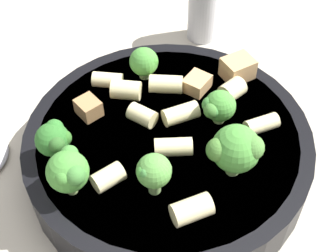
{
  "coord_description": "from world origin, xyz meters",
  "views": [
    {
      "loc": [
        0.25,
        -0.05,
        0.33
      ],
      "look_at": [
        0.0,
        0.0,
        0.05
      ],
      "focal_mm": 50.0,
      "sensor_mm": 36.0,
      "label": 1
    }
  ],
  "objects": [
    {
      "name": "broccoli_floret_4",
      "position": [
        -0.07,
        -0.01,
        0.06
      ],
      "size": [
        0.03,
        0.03,
        0.03
      ],
      "color": "#9EC175",
      "rests_on": "pasta_bowl"
    },
    {
      "name": "pasta_bowl",
      "position": [
        0.0,
        0.0,
        0.02
      ],
      "size": [
        0.24,
        0.24,
        0.04
      ],
      "color": "black",
      "rests_on": "ground_plane"
    },
    {
      "name": "broccoli_floret_1",
      "position": [
        0.04,
        -0.08,
        0.06
      ],
      "size": [
        0.03,
        0.03,
        0.04
      ],
      "color": "#93B766",
      "rests_on": "pasta_bowl"
    },
    {
      "name": "broccoli_floret_3",
      "position": [
        0.01,
        -0.09,
        0.06
      ],
      "size": [
        0.03,
        0.03,
        0.03
      ],
      "color": "#84AD60",
      "rests_on": "pasta_bowl"
    },
    {
      "name": "rigatoni_2",
      "position": [
        0.02,
        -0.0,
        0.05
      ],
      "size": [
        0.02,
        0.03,
        0.01
      ],
      "primitive_type": "cylinder",
      "rotation": [
        1.57,
        0.0,
        2.98
      ],
      "color": "beige",
      "rests_on": "pasta_bowl"
    },
    {
      "name": "broccoli_floret_0",
      "position": [
        -0.01,
        0.04,
        0.06
      ],
      "size": [
        0.03,
        0.03,
        0.03
      ],
      "color": "#93B766",
      "rests_on": "pasta_bowl"
    },
    {
      "name": "rigatoni_5",
      "position": [
        0.01,
        0.08,
        0.05
      ],
      "size": [
        0.02,
        0.03,
        0.01
      ],
      "primitive_type": "cylinder",
      "rotation": [
        1.57,
        0.0,
        0.18
      ],
      "color": "beige",
      "rests_on": "pasta_bowl"
    },
    {
      "name": "chicken_chunk_2",
      "position": [
        -0.06,
        0.08,
        0.05
      ],
      "size": [
        0.03,
        0.03,
        0.02
      ],
      "primitive_type": "cube",
      "rotation": [
        0.0,
        0.0,
        1.88
      ],
      "color": "tan",
      "rests_on": "pasta_bowl"
    },
    {
      "name": "broccoli_floret_2",
      "position": [
        0.05,
        -0.02,
        0.06
      ],
      "size": [
        0.03,
        0.03,
        0.04
      ],
      "color": "#84AD60",
      "rests_on": "pasta_bowl"
    },
    {
      "name": "rigatoni_4",
      "position": [
        -0.02,
        -0.02,
        0.05
      ],
      "size": [
        0.03,
        0.03,
        0.02
      ],
      "primitive_type": "cylinder",
      "rotation": [
        1.57,
        0.0,
        2.35
      ],
      "color": "beige",
      "rests_on": "pasta_bowl"
    },
    {
      "name": "rigatoni_0",
      "position": [
        -0.01,
        0.01,
        0.05
      ],
      "size": [
        0.02,
        0.03,
        0.01
      ],
      "primitive_type": "cylinder",
      "rotation": [
        1.57,
        0.0,
        0.2
      ],
      "color": "beige",
      "rests_on": "pasta_bowl"
    },
    {
      "name": "rigatoni_8",
      "position": [
        0.04,
        -0.05,
        0.05
      ],
      "size": [
        0.02,
        0.03,
        0.02
      ],
      "primitive_type": "cylinder",
      "rotation": [
        1.57,
        0.0,
        0.44
      ],
      "color": "beige",
      "rests_on": "pasta_bowl"
    },
    {
      "name": "chicken_chunk_1",
      "position": [
        -0.04,
        -0.06,
        0.05
      ],
      "size": [
        0.03,
        0.02,
        0.01
      ],
      "primitive_type": "cube",
      "rotation": [
        0.0,
        0.0,
        0.5
      ],
      "color": "#A87A4C",
      "rests_on": "pasta_bowl"
    },
    {
      "name": "rigatoni_6",
      "position": [
        -0.07,
        -0.04,
        0.05
      ],
      "size": [
        0.02,
        0.03,
        0.01
      ],
      "primitive_type": "cylinder",
      "rotation": [
        1.57,
        0.0,
        2.81
      ],
      "color": "beige",
      "rests_on": "pasta_bowl"
    },
    {
      "name": "broccoli_floret_5",
      "position": [
        0.05,
        0.04,
        0.07
      ],
      "size": [
        0.04,
        0.04,
        0.05
      ],
      "color": "#84AD60",
      "rests_on": "pasta_bowl"
    },
    {
      "name": "pepper_shaker",
      "position": [
        -0.17,
        0.08,
        0.04
      ],
      "size": [
        0.03,
        0.03,
        0.09
      ],
      "color": "#B2B2B7",
      "rests_on": "ground_plane"
    },
    {
      "name": "rigatoni_9",
      "position": [
        -0.05,
        0.01,
        0.05
      ],
      "size": [
        0.02,
        0.03,
        0.02
      ],
      "primitive_type": "cylinder",
      "rotation": [
        1.57,
        0.0,
        2.86
      ],
      "color": "beige",
      "rests_on": "pasta_bowl"
    },
    {
      "name": "rigatoni_3",
      "position": [
        0.08,
        -0.0,
        0.05
      ],
      "size": [
        0.02,
        0.03,
        0.02
      ],
      "primitive_type": "cylinder",
      "rotation": [
        1.57,
        0.0,
        0.2
      ],
      "color": "beige",
      "rests_on": "pasta_bowl"
    },
    {
      "name": "rigatoni_1",
      "position": [
        -0.03,
        0.06,
        0.05
      ],
      "size": [
        0.03,
        0.03,
        0.02
      ],
      "primitive_type": "cylinder",
      "rotation": [
        1.57,
        0.0,
        0.53
      ],
      "color": "beige",
      "rests_on": "pasta_bowl"
    },
    {
      "name": "ground_plane",
      "position": [
        0.0,
        0.0,
        0.0
      ],
      "size": [
        2.0,
        2.0,
        0.0
      ],
      "primitive_type": "plane",
      "color": "#BCB29E"
    },
    {
      "name": "rigatoni_7",
      "position": [
        -0.05,
        -0.03,
        0.05
      ],
      "size": [
        0.02,
        0.03,
        0.02
      ],
      "primitive_type": "cylinder",
      "rotation": [
        1.57,
        0.0,
        2.8
      ],
      "color": "beige",
      "rests_on": "pasta_bowl"
    },
    {
      "name": "chicken_chunk_0",
      "position": [
        -0.05,
        0.04,
        0.05
      ],
      "size": [
        0.03,
        0.03,
        0.01
      ],
      "primitive_type": "cube",
      "rotation": [
        0.0,
        0.0,
        2.34
      ],
      "color": "tan",
      "rests_on": "pasta_bowl"
    }
  ]
}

